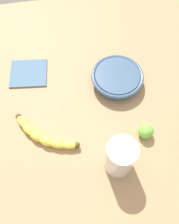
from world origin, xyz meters
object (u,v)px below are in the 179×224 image
banana (43,136)px  ceramic_bowl (117,78)px  lime_fruit (146,131)px  smoothie_glass (120,158)px

banana → ceramic_bowl: (25.79, 16.18, 0.95)cm
banana → ceramic_bowl: size_ratio=1.07×
lime_fruit → smoothie_glass: bearing=-142.2°
smoothie_glass → ceramic_bowl: size_ratio=0.76×
banana → lime_fruit: lime_fruit is taller
banana → lime_fruit: size_ratio=4.05×
smoothie_glass → ceramic_bowl: smoothie_glass is taller
lime_fruit → banana: bearing=173.1°
ceramic_bowl → smoothie_glass: bearing=-101.6°
smoothie_glass → lime_fruit: size_ratio=2.85×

